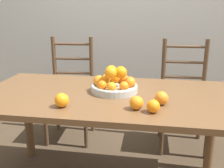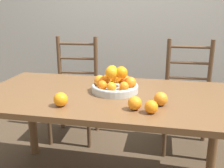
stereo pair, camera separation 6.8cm
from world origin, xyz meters
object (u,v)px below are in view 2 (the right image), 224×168
at_px(fruit_bowl, 115,84).
at_px(orange_loose_1, 61,99).
at_px(orange_loose_2, 135,103).
at_px(chair_left, 74,90).
at_px(chair_right, 188,98).
at_px(orange_loose_3, 161,99).
at_px(orange_loose_0, 151,107).

relative_size(fruit_bowl, orange_loose_1, 3.85).
height_order(orange_loose_2, chair_left, chair_left).
distance_m(orange_loose_1, chair_left, 1.10).
relative_size(chair_left, chair_right, 1.00).
bearing_deg(orange_loose_3, fruit_bowl, 146.40).
bearing_deg(orange_loose_1, chair_left, 106.00).
distance_m(orange_loose_0, orange_loose_2, 0.10).
height_order(orange_loose_2, chair_right, chair_right).
xyz_separation_m(orange_loose_3, chair_left, (-0.84, 0.89, -0.29)).
xyz_separation_m(orange_loose_1, chair_left, (-0.29, 1.02, -0.29)).
distance_m(fruit_bowl, orange_loose_3, 0.37).
bearing_deg(orange_loose_3, orange_loose_0, -109.78).
height_order(fruit_bowl, chair_right, chair_right).
distance_m(fruit_bowl, orange_loose_2, 0.34).
height_order(orange_loose_2, orange_loose_3, orange_loose_3).
bearing_deg(chair_left, orange_loose_1, -77.31).
bearing_deg(fruit_bowl, chair_left, 128.01).
height_order(orange_loose_0, orange_loose_3, orange_loose_3).
xyz_separation_m(orange_loose_2, orange_loose_3, (0.14, 0.10, 0.00)).
distance_m(orange_loose_2, orange_loose_3, 0.17).
bearing_deg(orange_loose_0, chair_left, 128.09).
height_order(fruit_bowl, chair_left, chair_left).
bearing_deg(fruit_bowl, orange_loose_1, -127.04).
bearing_deg(orange_loose_1, fruit_bowl, 52.96).
distance_m(orange_loose_3, chair_left, 1.26).
relative_size(orange_loose_1, chair_right, 0.08).
relative_size(orange_loose_3, chair_left, 0.08).
bearing_deg(orange_loose_2, orange_loose_1, -175.77).
distance_m(chair_left, chair_right, 1.08).
bearing_deg(orange_loose_1, orange_loose_3, 12.87).
distance_m(orange_loose_0, chair_left, 1.33).
bearing_deg(orange_loose_2, orange_loose_3, 34.95).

